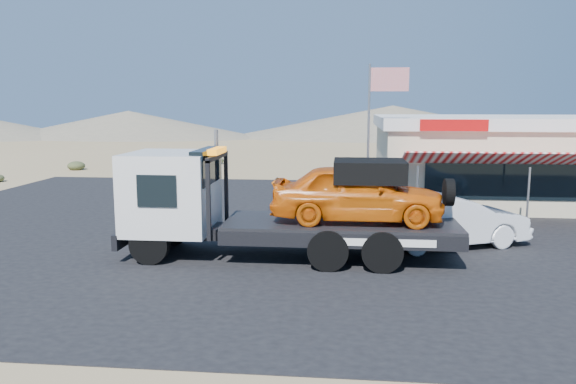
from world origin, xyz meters
name	(u,v)px	position (x,y,z in m)	size (l,w,h in m)	color
ground	(228,242)	(0.00, 0.00, 0.00)	(120.00, 120.00, 0.00)	#9F865A
asphalt_lot	(296,223)	(2.00, 3.00, 0.01)	(32.00, 24.00, 0.02)	black
tow_truck	(280,200)	(1.94, -1.71, 1.73)	(9.61, 2.85, 3.21)	black
white_sedan	(448,220)	(7.09, 0.08, 0.85)	(1.76, 5.04, 1.66)	silver
jerky_store	(490,158)	(10.50, 8.97, 1.99)	(10.40, 9.97, 3.90)	beige
flagpole	(375,123)	(4.93, 4.50, 3.76)	(1.55, 0.10, 6.00)	#99999E
desert_scrub	(24,186)	(-12.79, 9.56, 0.28)	(27.86, 35.45, 0.63)	#394022
distant_hills	(241,123)	(-9.77, 55.14, 1.89)	(126.00, 48.00, 4.20)	#726B59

